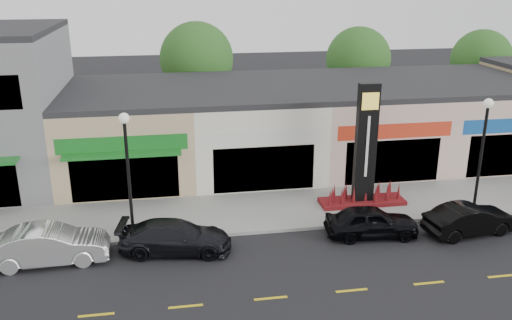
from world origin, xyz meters
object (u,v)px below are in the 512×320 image
object	(u,v)px
lamp_east_near	(483,144)
car_black_sedan	(371,222)
pylon_sign	(365,163)
car_dark_sedan	(175,237)
car_black_conv	(470,219)
car_white_van	(49,245)
lamp_west_near	(128,163)

from	to	relation	value
lamp_east_near	car_black_sedan	distance (m)	6.56
pylon_sign	car_black_sedan	distance (m)	3.62
pylon_sign	car_black_sedan	xyz separation A→B (m)	(-0.75, -3.17, -1.59)
car_dark_sedan	lamp_east_near	bearing A→B (deg)	-75.36
lamp_east_near	car_black_conv	xyz separation A→B (m)	(-1.38, -1.96, -2.80)
lamp_east_near	car_white_van	size ratio (longest dim) A/B	1.19
pylon_sign	car_white_van	bearing A→B (deg)	-167.19
pylon_sign	car_white_van	world-z (taller)	pylon_sign
car_white_van	car_dark_sedan	bearing A→B (deg)	-91.54
lamp_west_near	car_white_van	world-z (taller)	lamp_west_near
car_dark_sedan	pylon_sign	bearing A→B (deg)	-62.29
lamp_east_near	pylon_sign	bearing A→B (deg)	161.25
lamp_west_near	pylon_sign	distance (m)	11.19
car_dark_sedan	car_black_sedan	world-z (taller)	car_black_sedan
lamp_west_near	pylon_sign	xyz separation A→B (m)	(11.00, 1.70, -1.20)
car_white_van	lamp_west_near	bearing A→B (deg)	-66.33
lamp_west_near	car_white_van	distance (m)	4.44
car_black_sedan	car_dark_sedan	bearing A→B (deg)	95.20
lamp_west_near	car_dark_sedan	xyz separation A→B (m)	(1.78, -1.48, -2.81)
car_dark_sedan	car_white_van	bearing A→B (deg)	99.25
car_black_sedan	car_black_conv	distance (m)	4.40
lamp_west_near	pylon_sign	world-z (taller)	pylon_sign
lamp_east_near	car_black_sedan	bearing A→B (deg)	-165.63
lamp_west_near	car_white_van	size ratio (longest dim) A/B	1.19
pylon_sign	car_dark_sedan	xyz separation A→B (m)	(-9.22, -3.17, -1.61)
pylon_sign	car_white_van	xyz separation A→B (m)	(-14.16, -3.22, -1.52)
car_black_conv	lamp_west_near	bearing A→B (deg)	74.45
lamp_west_near	lamp_east_near	distance (m)	16.00
car_white_van	car_dark_sedan	xyz separation A→B (m)	(4.94, 0.05, -0.09)
car_dark_sedan	car_black_conv	world-z (taller)	car_black_conv
lamp_east_near	car_dark_sedan	world-z (taller)	lamp_east_near
lamp_west_near	car_dark_sedan	bearing A→B (deg)	-39.66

